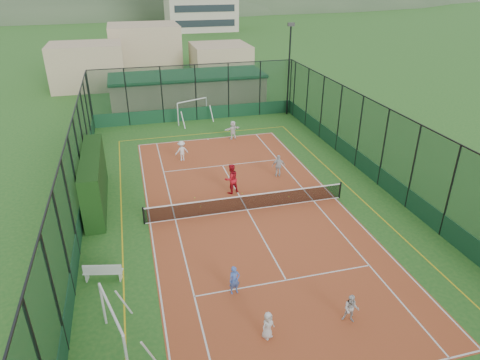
{
  "coord_description": "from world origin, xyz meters",
  "views": [
    {
      "loc": [
        -5.84,
        -20.41,
        12.37
      ],
      "look_at": [
        -0.02,
        1.52,
        1.2
      ],
      "focal_mm": 32.0,
      "sensor_mm": 36.0,
      "label": 1
    }
  ],
  "objects_px": {
    "clubhouse": "(188,90)",
    "futsal_goal_far": "(193,111)",
    "futsal_goal_near": "(114,329)",
    "child_near_mid": "(234,280)",
    "child_near_left": "(268,325)",
    "child_far_right": "(278,166)",
    "floodlight_ne": "(289,70)",
    "child_far_back": "(233,130)",
    "white_bench": "(103,271)",
    "child_far_left": "(182,151)",
    "coach": "(231,179)",
    "child_near_right": "(351,309)"
  },
  "relations": [
    {
      "from": "futsal_goal_far",
      "to": "child_near_left",
      "type": "height_order",
      "value": "futsal_goal_far"
    },
    {
      "from": "clubhouse",
      "to": "child_near_left",
      "type": "xyz_separation_m",
      "value": [
        -1.82,
        -31.28,
        -0.99
      ]
    },
    {
      "from": "coach",
      "to": "white_bench",
      "type": "bearing_deg",
      "value": 21.18
    },
    {
      "from": "child_near_left",
      "to": "child_far_right",
      "type": "bearing_deg",
      "value": 41.06
    },
    {
      "from": "futsal_goal_far",
      "to": "child_near_left",
      "type": "relative_size",
      "value": 2.71
    },
    {
      "from": "child_near_mid",
      "to": "coach",
      "type": "relative_size",
      "value": 0.7
    },
    {
      "from": "child_near_right",
      "to": "coach",
      "type": "relative_size",
      "value": 0.66
    },
    {
      "from": "child_near_mid",
      "to": "futsal_goal_near",
      "type": "bearing_deg",
      "value": -167.94
    },
    {
      "from": "futsal_goal_near",
      "to": "coach",
      "type": "xyz_separation_m",
      "value": [
        6.91,
        10.72,
        -0.02
      ]
    },
    {
      "from": "child_near_left",
      "to": "child_far_right",
      "type": "xyz_separation_m",
      "value": [
        5.04,
        13.07,
        0.18
      ]
    },
    {
      "from": "child_near_left",
      "to": "child_far_back",
      "type": "xyz_separation_m",
      "value": [
        3.83,
        20.69,
        0.18
      ]
    },
    {
      "from": "child_near_right",
      "to": "child_far_left",
      "type": "height_order",
      "value": "child_far_left"
    },
    {
      "from": "floodlight_ne",
      "to": "child_far_back",
      "type": "relative_size",
      "value": 5.49
    },
    {
      "from": "futsal_goal_near",
      "to": "child_far_left",
      "type": "xyz_separation_m",
      "value": [
        4.66,
        16.43,
        -0.21
      ]
    },
    {
      "from": "futsal_goal_near",
      "to": "coach",
      "type": "distance_m",
      "value": 12.75
    },
    {
      "from": "child_near_left",
      "to": "futsal_goal_far",
      "type": "bearing_deg",
      "value": 59.09
    },
    {
      "from": "floodlight_ne",
      "to": "coach",
      "type": "bearing_deg",
      "value": -122.11
    },
    {
      "from": "child_near_left",
      "to": "child_far_left",
      "type": "xyz_separation_m",
      "value": [
        -0.79,
        17.31,
        0.18
      ]
    },
    {
      "from": "white_bench",
      "to": "child_far_back",
      "type": "distance_m",
      "value": 18.51
    },
    {
      "from": "futsal_goal_near",
      "to": "child_near_mid",
      "type": "bearing_deg",
      "value": -85.65
    },
    {
      "from": "child_far_left",
      "to": "floodlight_ne",
      "type": "bearing_deg",
      "value": -155.76
    },
    {
      "from": "floodlight_ne",
      "to": "futsal_goal_far",
      "type": "height_order",
      "value": "floodlight_ne"
    },
    {
      "from": "clubhouse",
      "to": "child_near_left",
      "type": "distance_m",
      "value": 31.35
    },
    {
      "from": "white_bench",
      "to": "child_far_left",
      "type": "height_order",
      "value": "child_far_left"
    },
    {
      "from": "futsal_goal_far",
      "to": "child_far_left",
      "type": "bearing_deg",
      "value": -128.11
    },
    {
      "from": "white_bench",
      "to": "futsal_goal_far",
      "type": "relative_size",
      "value": 0.54
    },
    {
      "from": "clubhouse",
      "to": "child_far_left",
      "type": "xyz_separation_m",
      "value": [
        -2.61,
        -13.97,
        -0.81
      ]
    },
    {
      "from": "clubhouse",
      "to": "child_far_right",
      "type": "distance_m",
      "value": 18.51
    },
    {
      "from": "floodlight_ne",
      "to": "child_near_left",
      "type": "xyz_separation_m",
      "value": [
        -10.42,
        -25.88,
        -3.54
      ]
    },
    {
      "from": "clubhouse",
      "to": "futsal_goal_far",
      "type": "xyz_separation_m",
      "value": [
        -0.46,
        -5.56,
        -0.57
      ]
    },
    {
      "from": "child_far_left",
      "to": "child_far_right",
      "type": "bearing_deg",
      "value": 130.84
    },
    {
      "from": "child_near_left",
      "to": "child_far_right",
      "type": "height_order",
      "value": "child_far_right"
    },
    {
      "from": "child_far_left",
      "to": "child_far_right",
      "type": "height_order",
      "value": "child_far_right"
    },
    {
      "from": "futsal_goal_far",
      "to": "child_far_right",
      "type": "distance_m",
      "value": 13.17
    },
    {
      "from": "clubhouse",
      "to": "child_near_left",
      "type": "relative_size",
      "value": 13.2
    },
    {
      "from": "clubhouse",
      "to": "child_near_right",
      "type": "relative_size",
      "value": 12.3
    },
    {
      "from": "child_far_back",
      "to": "coach",
      "type": "bearing_deg",
      "value": 57.53
    },
    {
      "from": "coach",
      "to": "clubhouse",
      "type": "bearing_deg",
      "value": -111.44
    },
    {
      "from": "futsal_goal_far",
      "to": "child_near_right",
      "type": "distance_m",
      "value": 25.86
    },
    {
      "from": "futsal_goal_near",
      "to": "child_far_left",
      "type": "bearing_deg",
      "value": -32.0
    },
    {
      "from": "child_near_left",
      "to": "child_near_right",
      "type": "distance_m",
      "value": 3.36
    },
    {
      "from": "child_far_right",
      "to": "child_far_back",
      "type": "bearing_deg",
      "value": -72.06
    },
    {
      "from": "white_bench",
      "to": "child_far_right",
      "type": "relative_size",
      "value": 1.12
    },
    {
      "from": "child_far_back",
      "to": "coach",
      "type": "height_order",
      "value": "coach"
    },
    {
      "from": "child_near_right",
      "to": "futsal_goal_near",
      "type": "bearing_deg",
      "value": -155.28
    },
    {
      "from": "child_near_mid",
      "to": "child_near_right",
      "type": "distance_m",
      "value": 4.81
    },
    {
      "from": "coach",
      "to": "child_far_back",
      "type": "bearing_deg",
      "value": -125.03
    },
    {
      "from": "futsal_goal_far",
      "to": "child_far_back",
      "type": "height_order",
      "value": "futsal_goal_far"
    },
    {
      "from": "futsal_goal_far",
      "to": "coach",
      "type": "distance_m",
      "value": 14.13
    },
    {
      "from": "child_near_left",
      "to": "child_near_mid",
      "type": "xyz_separation_m",
      "value": [
        -0.59,
        2.69,
        0.09
      ]
    }
  ]
}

